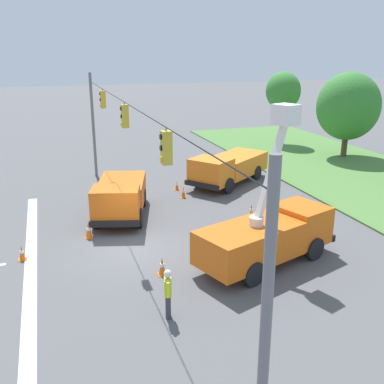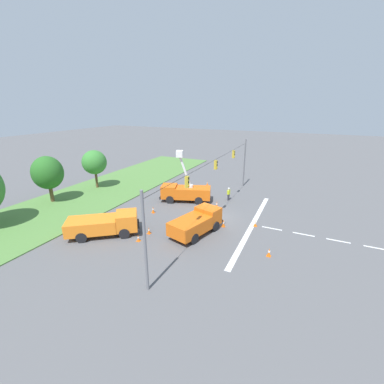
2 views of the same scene
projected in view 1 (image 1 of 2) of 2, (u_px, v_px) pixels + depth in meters
name	position (u px, v px, depth m)	size (l,w,h in m)	color
ground_plane	(131.00, 247.00, 20.58)	(200.00, 200.00, 0.00)	#565659
signal_gantry	(126.00, 153.00, 19.24)	(26.20, 0.33, 7.20)	slate
tree_far_west	(283.00, 91.00, 41.63)	(3.58, 3.11, 6.75)	brown
tree_west	(348.00, 106.00, 36.50)	(4.78, 5.26, 7.00)	brown
utility_truck_bucket_lift	(268.00, 233.00, 18.73)	(4.26, 6.84, 6.63)	orange
utility_truck_support_near	(228.00, 167.00, 30.07)	(6.00, 6.86, 2.12)	orange
utility_truck_support_far	(120.00, 196.00, 24.05)	(6.23, 3.91, 2.18)	orange
road_worker	(168.00, 291.00, 14.95)	(0.64, 0.32, 1.77)	#383842
traffic_cone_foreground_left	(162.00, 266.00, 17.99)	(0.36, 0.36, 0.76)	orange
traffic_cone_foreground_right	(89.00, 230.00, 21.52)	(0.36, 0.36, 0.81)	orange
traffic_cone_mid_right	(251.00, 211.00, 24.10)	(0.36, 0.36, 0.78)	orange
traffic_cone_near_bucket	(22.00, 253.00, 19.28)	(0.36, 0.36, 0.67)	orange
traffic_cone_lane_edge_b	(183.00, 192.00, 27.45)	(0.36, 0.36, 0.68)	orange
traffic_cone_far_left	(177.00, 185.00, 28.96)	(0.36, 0.36, 0.62)	orange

